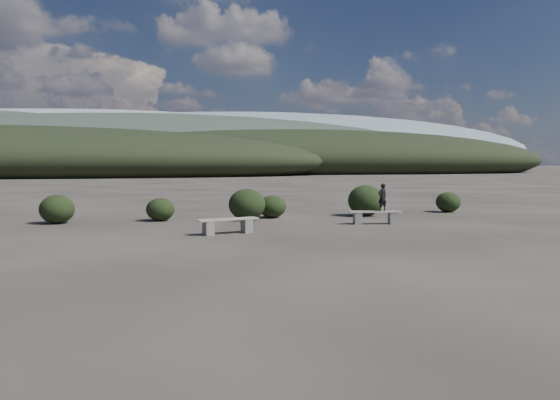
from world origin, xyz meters
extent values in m
plane|color=#292420|center=(0.00, 0.00, 0.00)|extent=(1200.00, 1200.00, 0.00)
cube|color=slate|center=(-2.78, 4.39, 0.21)|extent=(0.35, 0.43, 0.43)
cube|color=slate|center=(-1.53, 4.71, 0.21)|extent=(0.35, 0.43, 0.43)
cube|color=gray|center=(-2.16, 4.55, 0.46)|extent=(1.97, 0.87, 0.05)
cube|color=slate|center=(2.79, 6.10, 0.21)|extent=(0.33, 0.42, 0.43)
cube|color=slate|center=(4.04, 5.86, 0.21)|extent=(0.33, 0.42, 0.43)
cube|color=gray|center=(3.42, 5.98, 0.45)|extent=(1.96, 0.75, 0.05)
imported|color=black|center=(3.67, 5.93, 0.97)|extent=(0.40, 0.31, 0.99)
ellipsoid|color=black|center=(-4.05, 9.04, 0.44)|extent=(1.08, 1.08, 0.88)
ellipsoid|color=black|center=(-0.80, 8.50, 0.61)|extent=(1.42, 1.42, 1.22)
ellipsoid|color=black|center=(0.35, 9.16, 0.45)|extent=(1.13, 1.13, 0.90)
ellipsoid|color=black|center=(4.32, 8.98, 0.65)|extent=(1.48, 1.48, 1.29)
ellipsoid|color=black|center=(8.65, 9.73, 0.46)|extent=(1.09, 1.09, 0.91)
ellipsoid|color=black|center=(-7.73, 9.02, 0.52)|extent=(1.24, 1.24, 1.05)
ellipsoid|color=black|center=(-25.00, 90.00, 2.70)|extent=(110.00, 40.00, 12.00)
ellipsoid|color=black|center=(35.00, 110.00, 3.15)|extent=(120.00, 44.00, 14.00)
ellipsoid|color=#2F392E|center=(0.00, 160.00, 5.40)|extent=(190.00, 64.00, 24.00)
ellipsoid|color=slate|center=(70.00, 300.00, 9.90)|extent=(340.00, 110.00, 44.00)
ellipsoid|color=#8D939F|center=(-30.00, 400.00, 12.60)|extent=(460.00, 140.00, 56.00)
camera|label=1|loc=(-4.73, -12.13, 2.16)|focal=35.00mm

